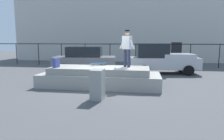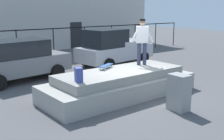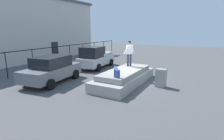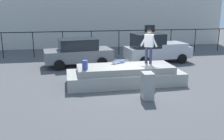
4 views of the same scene
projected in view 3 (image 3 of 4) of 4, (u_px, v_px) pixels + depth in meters
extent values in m
plane|color=#4C4C4F|center=(129.00, 83.00, 12.04)|extent=(60.00, 60.00, 0.00)
cube|color=#9E9B93|center=(125.00, 79.00, 11.84)|extent=(5.66, 2.11, 0.60)
cube|color=gray|center=(125.00, 72.00, 11.74)|extent=(4.64, 1.73, 0.30)
cylinder|color=#2D334C|center=(128.00, 60.00, 12.77)|extent=(0.14, 0.14, 0.85)
cylinder|color=#2D334C|center=(131.00, 60.00, 12.87)|extent=(0.14, 0.14, 0.85)
cube|color=silver|center=(129.00, 50.00, 12.66)|extent=(0.49, 0.44, 0.62)
cylinder|color=silver|center=(126.00, 50.00, 12.55)|extent=(0.35, 0.28, 0.59)
cylinder|color=silver|center=(133.00, 50.00, 12.79)|extent=(0.35, 0.28, 0.59)
sphere|color=tan|center=(130.00, 43.00, 12.56)|extent=(0.22, 0.22, 0.22)
cylinder|color=black|center=(130.00, 42.00, 12.54)|extent=(0.29, 0.29, 0.05)
cube|color=#264C8C|center=(115.00, 68.00, 11.79)|extent=(0.82, 0.55, 0.02)
cylinder|color=silver|center=(114.00, 70.00, 11.54)|extent=(0.06, 0.05, 0.06)
cylinder|color=silver|center=(117.00, 70.00, 11.54)|extent=(0.06, 0.05, 0.06)
cylinder|color=silver|center=(114.00, 68.00, 12.07)|extent=(0.06, 0.05, 0.06)
cylinder|color=silver|center=(117.00, 68.00, 12.06)|extent=(0.06, 0.05, 0.06)
cube|color=#3F4C99|center=(117.00, 74.00, 9.75)|extent=(0.28, 0.33, 0.43)
cube|color=slate|center=(52.00, 72.00, 12.06)|extent=(4.45, 2.36, 0.73)
cube|color=black|center=(51.00, 61.00, 11.91)|extent=(2.52, 1.91, 0.68)
cylinder|color=black|center=(26.00, 81.00, 11.29)|extent=(0.66, 0.30, 0.64)
cylinder|color=black|center=(50.00, 84.00, 10.60)|extent=(0.66, 0.30, 0.64)
cylinder|color=black|center=(54.00, 72.00, 13.68)|extent=(0.66, 0.30, 0.64)
cylinder|color=black|center=(76.00, 74.00, 12.99)|extent=(0.66, 0.30, 0.64)
cube|color=#B7B7BC|center=(97.00, 60.00, 16.70)|extent=(4.56, 2.18, 0.74)
cube|color=black|center=(92.00, 52.00, 15.82)|extent=(2.14, 1.78, 0.91)
cube|color=#B7B7BC|center=(101.00, 54.00, 17.38)|extent=(2.15, 1.83, 0.24)
cylinder|color=black|center=(81.00, 66.00, 15.88)|extent=(0.66, 0.29, 0.64)
cylinder|color=black|center=(99.00, 68.00, 15.22)|extent=(0.66, 0.29, 0.64)
cylinder|color=black|center=(95.00, 61.00, 18.34)|extent=(0.66, 0.29, 0.64)
cylinder|color=black|center=(111.00, 62.00, 17.68)|extent=(0.66, 0.29, 0.64)
cube|color=gray|center=(161.00, 78.00, 11.09)|extent=(0.47, 0.62, 1.11)
cylinder|color=black|center=(6.00, 66.00, 12.77)|extent=(0.06, 0.06, 1.91)
cylinder|color=black|center=(33.00, 61.00, 14.64)|extent=(0.06, 0.06, 1.91)
cylinder|color=black|center=(53.00, 57.00, 16.50)|extent=(0.06, 0.06, 1.91)
cylinder|color=black|center=(70.00, 55.00, 18.37)|extent=(0.06, 0.06, 1.91)
cylinder|color=black|center=(83.00, 52.00, 20.24)|extent=(0.06, 0.06, 1.91)
cylinder|color=black|center=(94.00, 50.00, 22.10)|extent=(0.06, 0.06, 1.91)
cylinder|color=black|center=(104.00, 49.00, 23.97)|extent=(0.06, 0.06, 1.91)
cylinder|color=black|center=(112.00, 47.00, 25.83)|extent=(0.06, 0.06, 1.91)
cube|color=black|center=(43.00, 48.00, 15.37)|extent=(24.00, 0.04, 0.06)
cube|color=#262628|center=(55.00, 50.00, 21.51)|extent=(1.00, 0.06, 2.00)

